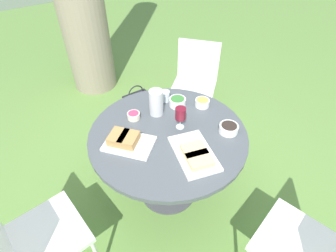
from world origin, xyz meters
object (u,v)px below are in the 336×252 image
Objects in this scene: dining_table at (168,144)px; chair_near_right at (29,238)px; chair_far_back at (315,248)px; handbag at (137,103)px; chair_near_left at (195,78)px; water_pitcher at (156,102)px; wine_glass at (180,114)px.

dining_table is 1.28× the size of chair_near_right.
chair_near_right is at bearing 142.81° from chair_far_back.
dining_table is 1.28× the size of chair_far_back.
chair_far_back is (1.28, -0.97, 0.00)m from chair_near_right.
chair_far_back is (0.24, -1.07, -0.07)m from dining_table.
handbag is at bearing 72.85° from dining_table.
dining_table is at bearing 102.56° from chair_far_back.
handbag is at bearing 137.34° from chair_near_left.
chair_near_left is 1.88m from chair_far_back.
dining_table is at bearing -102.98° from water_pitcher.
chair_far_back is 1.35m from water_pitcher.
chair_near_left is at bearing 39.47° from dining_table.
chair_near_left reaches higher than handbag.
dining_table is at bearing 5.59° from chair_near_right.
chair_near_left is 2.05m from chair_near_right.
chair_near_left is 5.14× the size of wine_glass.
water_pitcher is (1.09, 0.33, 0.29)m from chair_near_right.
wine_glass is at bearing -77.85° from water_pitcher.
water_pitcher is at bearing -108.17° from handbag.
chair_near_left is 1.00× the size of chair_near_right.
wine_glass is (-0.14, 1.07, 0.31)m from chair_far_back.
chair_near_left is (0.85, 0.70, -0.07)m from dining_table.
wine_glass is at bearing 4.83° from chair_near_right.
dining_table is 0.32m from water_pitcher.
chair_near_right is 1.00× the size of chair_far_back.
chair_near_right is 5.14× the size of wine_glass.
water_pitcher reaches higher than handbag.
water_pitcher is at bearing 77.02° from dining_table.
chair_near_right is (-1.89, -0.80, 0.00)m from chair_near_left.
water_pitcher reaches higher than wine_glass.
wine_glass is at bearing 97.22° from chair_far_back.
chair_near_left and chair_near_right have the same top height.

